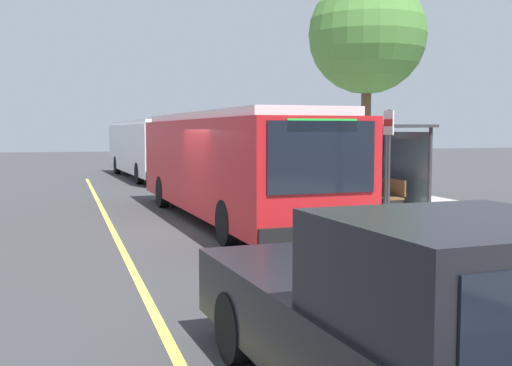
{
  "coord_description": "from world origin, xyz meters",
  "views": [
    {
      "loc": [
        15.3,
        -3.34,
        2.48
      ],
      "look_at": [
        1.16,
        0.97,
        1.25
      ],
      "focal_mm": 44.62,
      "sensor_mm": 36.0,
      "label": 1
    }
  ],
  "objects_px": {
    "transit_bus_second": "(149,147)",
    "route_sign_post": "(389,153)",
    "waiting_bench": "(386,195)",
    "transit_bus_main": "(229,162)",
    "pickup_truck": "(408,325)",
    "pedestrian_commuter": "(338,178)"
  },
  "relations": [
    {
      "from": "route_sign_post",
      "to": "pickup_truck",
      "type": "bearing_deg",
      "value": -27.63
    },
    {
      "from": "transit_bus_main",
      "to": "pedestrian_commuter",
      "type": "distance_m",
      "value": 3.19
    },
    {
      "from": "transit_bus_main",
      "to": "waiting_bench",
      "type": "bearing_deg",
      "value": 82.22
    },
    {
      "from": "transit_bus_second",
      "to": "route_sign_post",
      "type": "xyz_separation_m",
      "value": [
        20.08,
        2.86,
        0.34
      ]
    },
    {
      "from": "waiting_bench",
      "to": "pedestrian_commuter",
      "type": "height_order",
      "value": "pedestrian_commuter"
    },
    {
      "from": "pickup_truck",
      "to": "waiting_bench",
      "type": "bearing_deg",
      "value": 152.32
    },
    {
      "from": "transit_bus_second",
      "to": "transit_bus_main",
      "type": "bearing_deg",
      "value": 0.21
    },
    {
      "from": "waiting_bench",
      "to": "route_sign_post",
      "type": "distance_m",
      "value": 3.77
    },
    {
      "from": "transit_bus_second",
      "to": "waiting_bench",
      "type": "relative_size",
      "value": 7.47
    },
    {
      "from": "pedestrian_commuter",
      "to": "transit_bus_main",
      "type": "bearing_deg",
      "value": -93.74
    },
    {
      "from": "pickup_truck",
      "to": "route_sign_post",
      "type": "height_order",
      "value": "route_sign_post"
    },
    {
      "from": "transit_bus_main",
      "to": "pedestrian_commuter",
      "type": "relative_size",
      "value": 7.11
    },
    {
      "from": "transit_bus_main",
      "to": "pedestrian_commuter",
      "type": "xyz_separation_m",
      "value": [
        0.21,
        3.14,
        -0.5
      ]
    },
    {
      "from": "transit_bus_main",
      "to": "pickup_truck",
      "type": "relative_size",
      "value": 2.18
    },
    {
      "from": "waiting_bench",
      "to": "pedestrian_commuter",
      "type": "xyz_separation_m",
      "value": [
        -0.4,
        -1.31,
        0.48
      ]
    },
    {
      "from": "route_sign_post",
      "to": "waiting_bench",
      "type": "bearing_deg",
      "value": 152.19
    },
    {
      "from": "transit_bus_second",
      "to": "pickup_truck",
      "type": "xyz_separation_m",
      "value": [
        28.53,
        -1.55,
        -0.76
      ]
    },
    {
      "from": "pickup_truck",
      "to": "waiting_bench",
      "type": "height_order",
      "value": "pickup_truck"
    },
    {
      "from": "transit_bus_second",
      "to": "route_sign_post",
      "type": "height_order",
      "value": "same"
    },
    {
      "from": "waiting_bench",
      "to": "transit_bus_second",
      "type": "bearing_deg",
      "value": -165.12
    },
    {
      "from": "transit_bus_second",
      "to": "route_sign_post",
      "type": "bearing_deg",
      "value": 8.11
    },
    {
      "from": "transit_bus_main",
      "to": "transit_bus_second",
      "type": "relative_size",
      "value": 1.0
    }
  ]
}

